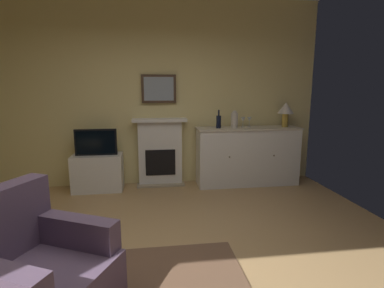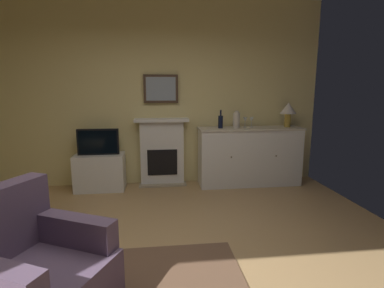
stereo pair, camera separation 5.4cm
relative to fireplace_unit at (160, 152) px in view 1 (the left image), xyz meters
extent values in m
cube|color=tan|center=(-0.01, -2.44, -0.60)|extent=(5.30, 5.19, 0.10)
cube|color=#EAD68C|center=(-0.01, 0.13, 0.94)|extent=(5.30, 0.06, 2.99)
cube|color=white|center=(0.00, 0.01, -0.02)|extent=(0.70, 0.18, 1.05)
cube|color=tan|center=(0.00, -0.09, -0.53)|extent=(0.77, 0.20, 0.03)
cube|color=black|center=(0.00, -0.09, -0.16)|extent=(0.48, 0.02, 0.42)
cube|color=white|center=(0.00, -0.02, 0.53)|extent=(0.87, 0.27, 0.05)
cube|color=#473323|center=(0.00, 0.05, 1.02)|extent=(0.55, 0.03, 0.45)
cube|color=#8C99A8|center=(0.00, 0.03, 1.02)|extent=(0.47, 0.01, 0.37)
cube|color=white|center=(1.43, -0.18, -0.09)|extent=(1.65, 0.45, 0.92)
cube|color=beige|center=(1.43, -0.18, 0.39)|extent=(1.68, 0.48, 0.03)
sphere|color=brown|center=(1.06, -0.41, -0.03)|extent=(0.02, 0.02, 0.02)
sphere|color=brown|center=(1.79, -0.41, -0.03)|extent=(0.02, 0.02, 0.02)
cylinder|color=#B79338|center=(2.05, -0.18, 0.51)|extent=(0.10, 0.10, 0.22)
cone|color=silver|center=(2.05, -0.18, 0.71)|extent=(0.26, 0.26, 0.18)
cylinder|color=black|center=(0.93, -0.19, 0.50)|extent=(0.08, 0.08, 0.20)
cylinder|color=black|center=(0.93, -0.19, 0.65)|extent=(0.03, 0.03, 0.09)
cylinder|color=silver|center=(1.34, -0.15, 0.40)|extent=(0.06, 0.06, 0.00)
cylinder|color=silver|center=(1.34, -0.15, 0.45)|extent=(0.01, 0.01, 0.09)
cone|color=silver|center=(1.34, -0.15, 0.53)|extent=(0.07, 0.07, 0.07)
cylinder|color=silver|center=(1.45, -0.14, 0.40)|extent=(0.06, 0.06, 0.00)
cylinder|color=silver|center=(1.45, -0.14, 0.45)|extent=(0.01, 0.01, 0.09)
cone|color=silver|center=(1.45, -0.14, 0.53)|extent=(0.07, 0.07, 0.07)
cylinder|color=beige|center=(1.18, -0.23, 0.52)|extent=(0.11, 0.11, 0.24)
sphere|color=beige|center=(1.18, -0.23, 0.64)|extent=(0.08, 0.08, 0.08)
cube|color=white|center=(-0.97, -0.16, -0.26)|extent=(0.75, 0.42, 0.57)
cube|color=black|center=(-0.97, -0.18, 0.22)|extent=(0.62, 0.06, 0.40)
cube|color=black|center=(-0.97, -0.22, 0.22)|extent=(0.57, 0.01, 0.35)
cube|color=#604C66|center=(-0.73, -2.64, -0.02)|extent=(0.71, 0.44, 0.22)
cylinder|color=#473323|center=(-1.03, -2.49, -0.50)|extent=(0.05, 0.05, 0.10)
camera|label=1|loc=(-0.14, -4.78, 1.01)|focal=27.70mm
camera|label=2|loc=(-0.09, -4.78, 1.01)|focal=27.70mm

